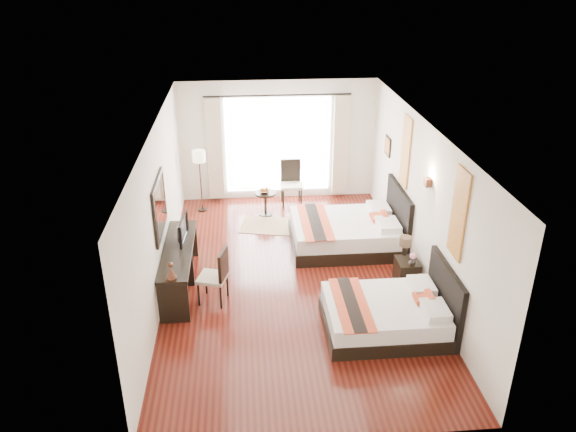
{
  "coord_description": "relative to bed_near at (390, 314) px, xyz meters",
  "views": [
    {
      "loc": [
        -0.83,
        -8.67,
        5.33
      ],
      "look_at": [
        -0.08,
        0.13,
        1.18
      ],
      "focal_mm": 35.0,
      "sensor_mm": 36.0,
      "label": 1
    }
  ],
  "objects": [
    {
      "name": "side_table",
      "position": [
        -1.71,
        4.37,
        -0.01
      ],
      "size": [
        0.47,
        0.47,
        0.54
      ],
      "primitive_type": "cylinder",
      "color": "black",
      "rests_on": "floor"
    },
    {
      "name": "window_chair",
      "position": [
        -1.08,
        4.9,
        0.04
      ],
      "size": [
        0.49,
        0.49,
        1.05
      ],
      "rotation": [
        0.0,
        0.0,
        -1.56
      ],
      "color": "tan",
      "rests_on": "floor"
    },
    {
      "name": "wall_desk",
      "position": [
        -3.6,
        1.63,
        1.12
      ],
      "size": [
        0.01,
        7.5,
        2.8
      ],
      "primitive_type": "cube",
      "color": "silver",
      "rests_on": "floor"
    },
    {
      "name": "mirror_frame",
      "position": [
        -3.57,
        1.53,
        1.27
      ],
      "size": [
        0.04,
        1.25,
        0.95
      ],
      "primitive_type": "cube",
      "color": "black",
      "rests_on": "wall_desk"
    },
    {
      "name": "drape_right",
      "position": [
        0.1,
        5.26,
        1.0
      ],
      "size": [
        0.35,
        0.14,
        2.35
      ],
      "primitive_type": "cube",
      "color": "#C2B896",
      "rests_on": "floor"
    },
    {
      "name": "jute_rug",
      "position": [
        -1.63,
        3.8,
        -0.27
      ],
      "size": [
        1.41,
        1.1,
        0.01
      ],
      "primitive_type": "cube",
      "rotation": [
        0.0,
        0.0,
        -0.21
      ],
      "color": "#9F7F5F",
      "rests_on": "floor"
    },
    {
      "name": "mirror_glass",
      "position": [
        -3.55,
        1.53,
        1.27
      ],
      "size": [
        0.01,
        1.12,
        0.82
      ],
      "primitive_type": "cube",
      "color": "white",
      "rests_on": "mirror_frame"
    },
    {
      "name": "art_panel_near",
      "position": [
        0.88,
        -0.0,
        1.67
      ],
      "size": [
        0.03,
        0.5,
        1.35
      ],
      "primitive_type": "cube",
      "color": "#904014",
      "rests_on": "wall_headboard"
    },
    {
      "name": "television",
      "position": [
        -3.32,
        1.85,
        0.69
      ],
      "size": [
        0.16,
        0.73,
        0.42
      ],
      "primitive_type": "imported",
      "rotation": [
        0.0,
        0.0,
        1.48
      ],
      "color": "black",
      "rests_on": "console_desk"
    },
    {
      "name": "art_panel_far",
      "position": [
        0.88,
        2.77,
        1.67
      ],
      "size": [
        0.03,
        0.5,
        1.35
      ],
      "primitive_type": "cube",
      "color": "#904014",
      "rests_on": "wall_headboard"
    },
    {
      "name": "ceiling",
      "position": [
        -1.35,
        1.63,
        2.51
      ],
      "size": [
        4.5,
        7.5,
        0.02
      ],
      "primitive_type": "cube",
      "color": "white",
      "rests_on": "wall_headboard"
    },
    {
      "name": "bronze_figurine",
      "position": [
        -3.34,
        0.53,
        0.61
      ],
      "size": [
        0.2,
        0.2,
        0.26
      ],
      "primitive_type": null,
      "rotation": [
        0.0,
        0.0,
        -0.17
      ],
      "color": "#4B281A",
      "rests_on": "console_desk"
    },
    {
      "name": "fruit_bowl",
      "position": [
        -1.73,
        4.34,
        0.29
      ],
      "size": [
        0.25,
        0.25,
        0.06
      ],
      "primitive_type": "imported",
      "rotation": [
        0.0,
        0.0,
        0.11
      ],
      "color": "#452E18",
      "rests_on": "side_table"
    },
    {
      "name": "bed_near",
      "position": [
        0.0,
        0.0,
        0.0
      ],
      "size": [
        1.9,
        1.48,
        1.06
      ],
      "color": "black",
      "rests_on": "floor"
    },
    {
      "name": "floor_lamp",
      "position": [
        -3.13,
        4.75,
        0.92
      ],
      "size": [
        0.29,
        0.29,
        1.43
      ],
      "color": "black",
      "rests_on": "floor"
    },
    {
      "name": "wall_headboard",
      "position": [
        0.89,
        1.63,
        1.12
      ],
      "size": [
        0.01,
        7.5,
        2.8
      ],
      "primitive_type": "cube",
      "color": "silver",
      "rests_on": "floor"
    },
    {
      "name": "drape_left",
      "position": [
        -2.8,
        5.26,
        1.0
      ],
      "size": [
        0.35,
        0.14,
        2.35
      ],
      "primitive_type": "cube",
      "color": "#C2B896",
      "rests_on": "floor"
    },
    {
      "name": "desk_chair",
      "position": [
        -2.73,
        1.02,
        0.02
      ],
      "size": [
        0.56,
        0.56,
        0.97
      ],
      "rotation": [
        0.0,
        0.0,
        2.86
      ],
      "color": "tan",
      "rests_on": "floor"
    },
    {
      "name": "wall_sconce",
      "position": [
        0.84,
        1.3,
        1.64
      ],
      "size": [
        0.1,
        0.14,
        0.14
      ],
      "primitive_type": "cube",
      "color": "#4B281A",
      "rests_on": "wall_headboard"
    },
    {
      "name": "sheer_curtain",
      "position": [
        -1.35,
        5.3,
        1.02
      ],
      "size": [
        2.3,
        0.02,
        2.1
      ],
      "primitive_type": "cube",
      "color": "white",
      "rests_on": "wall_window"
    },
    {
      "name": "vase",
      "position": [
        0.66,
        1.14,
        0.28
      ],
      "size": [
        0.14,
        0.14,
        0.13
      ],
      "primitive_type": "imported",
      "rotation": [
        0.0,
        0.0,
        0.19
      ],
      "color": "black",
      "rests_on": "nightstand"
    },
    {
      "name": "console_desk",
      "position": [
        -3.34,
        1.53,
        0.1
      ],
      "size": [
        0.5,
        2.2,
        0.76
      ],
      "primitive_type": "cube",
      "color": "black",
      "rests_on": "floor"
    },
    {
      "name": "window_glass",
      "position": [
        -1.35,
        5.36,
        1.02
      ],
      "size": [
        2.4,
        0.02,
        2.2
      ],
      "primitive_type": "cube",
      "color": "white",
      "rests_on": "wall_window"
    },
    {
      "name": "wall_window",
      "position": [
        -1.35,
        5.38,
        1.12
      ],
      "size": [
        4.5,
        0.01,
        2.8
      ],
      "primitive_type": "cube",
      "color": "silver",
      "rests_on": "floor"
    },
    {
      "name": "floor",
      "position": [
        -1.35,
        1.63,
        -0.28
      ],
      "size": [
        4.5,
        7.5,
        0.01
      ],
      "primitive_type": "cube",
      "color": "#3E0C0B",
      "rests_on": "ground"
    },
    {
      "name": "wall_entry",
      "position": [
        -1.35,
        -2.11,
        1.12
      ],
      "size": [
        4.5,
        0.01,
        2.8
      ],
      "primitive_type": "cube",
      "color": "silver",
      "rests_on": "floor"
    },
    {
      "name": "bed_far",
      "position": [
        -0.12,
        2.77,
        0.04
      ],
      "size": [
        2.15,
        1.68,
        1.21
      ],
      "color": "black",
      "rests_on": "floor"
    },
    {
      "name": "table_lamp",
      "position": [
        0.61,
        1.44,
        0.46
      ],
      "size": [
        0.22,
        0.22,
        0.35
      ],
      "color": "black",
      "rests_on": "nightstand"
    },
    {
      "name": "nightstand",
      "position": [
        0.64,
        1.3,
        -0.05
      ],
      "size": [
        0.38,
        0.47,
        0.45
      ],
      "primitive_type": "cube",
      "color": "black",
      "rests_on": "floor"
    }
  ]
}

